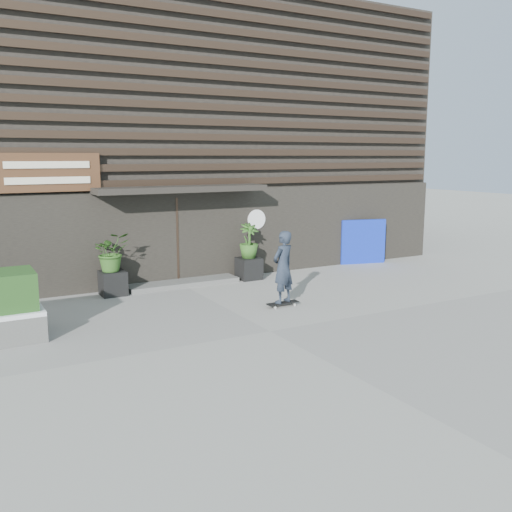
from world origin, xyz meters
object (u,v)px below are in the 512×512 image
planter_pot_right (249,268)px  skateboarder (283,267)px  blue_tarp (363,242)px  planter_pot_left (113,283)px

planter_pot_right → skateboarder: skateboarder is taller
skateboarder → blue_tarp: bearing=33.1°
planter_pot_left → planter_pot_right: size_ratio=1.00×
blue_tarp → skateboarder: skateboarder is taller
planter_pot_left → planter_pot_right: bearing=0.0°
blue_tarp → planter_pot_left: bearing=-163.9°
planter_pot_right → blue_tarp: 4.31m
planter_pot_left → blue_tarp: (8.08, 0.30, 0.40)m
blue_tarp → skateboarder: bearing=-133.0°
planter_pot_left → planter_pot_right: 3.80m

